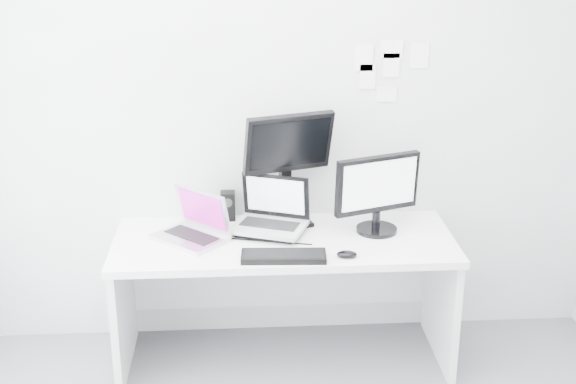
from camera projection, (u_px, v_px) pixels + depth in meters
name	position (u px, v px, depth m)	size (l,w,h in m)	color
back_wall	(280.00, 108.00, 4.22)	(3.60, 3.60, 0.00)	silver
desk	(284.00, 300.00, 4.23)	(1.80, 0.70, 0.73)	white
macbook	(189.00, 216.00, 4.04)	(0.36, 0.27, 0.27)	#BDBDC1
speaker	(228.00, 206.00, 4.34)	(0.08, 0.08, 0.16)	black
dell_laptop	(269.00, 207.00, 4.11)	(0.37, 0.29, 0.31)	#A8AAAF
rear_monitor	(287.00, 168.00, 4.18)	(0.48, 0.17, 0.66)	black
samsung_monitor	(378.00, 193.00, 4.13)	(0.48, 0.22, 0.44)	black
keyboard	(284.00, 256.00, 3.87)	(0.42, 0.15, 0.03)	black
mouse	(347.00, 254.00, 3.88)	(0.10, 0.07, 0.03)	black
wall_note_0	(364.00, 58.00, 4.15)	(0.10, 0.00, 0.14)	white
wall_note_1	(391.00, 65.00, 4.18)	(0.09, 0.00, 0.13)	white
wall_note_2	(419.00, 56.00, 4.17)	(0.10, 0.00, 0.14)	white
wall_note_3	(386.00, 94.00, 4.23)	(0.11, 0.00, 0.08)	white
wall_note_4	(367.00, 77.00, 4.19)	(0.09, 0.00, 0.13)	white
wall_note_5	(392.00, 49.00, 4.15)	(0.12, 0.00, 0.10)	white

